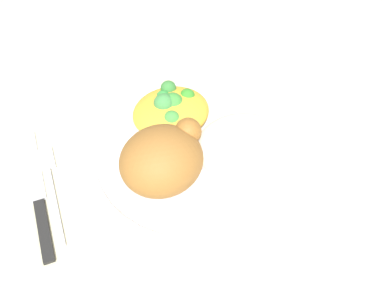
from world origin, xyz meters
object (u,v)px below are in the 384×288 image
(fork, at_px, (50,187))
(knife, at_px, (39,201))
(roasted_chicken, at_px, (163,159))
(rice_pile, at_px, (239,144))
(mac_cheese_with_broccoli, at_px, (170,110))
(plate, at_px, (192,153))

(fork, height_order, knife, knife)
(roasted_chicken, relative_size, fork, 0.72)
(rice_pile, bearing_deg, roasted_chicken, 172.43)
(rice_pile, distance_m, knife, 0.24)
(roasted_chicken, xyz_separation_m, knife, (-0.14, 0.05, -0.05))
(mac_cheese_with_broccoli, distance_m, knife, 0.19)
(roasted_chicken, bearing_deg, knife, 161.00)
(plate, xyz_separation_m, mac_cheese_with_broccoli, (-0.00, 0.06, 0.02))
(roasted_chicken, xyz_separation_m, rice_pile, (0.09, -0.01, -0.01))
(plate, relative_size, roasted_chicken, 2.43)
(fork, xyz_separation_m, knife, (-0.02, -0.01, 0.00))
(roasted_chicken, bearing_deg, mac_cheese_with_broccoli, 58.98)
(plate, distance_m, rice_pile, 0.06)
(plate, relative_size, rice_pile, 2.32)
(rice_pile, relative_size, fork, 0.75)
(knife, bearing_deg, plate, -7.44)
(plate, distance_m, roasted_chicken, 0.07)
(mac_cheese_with_broccoli, distance_m, fork, 0.17)
(fork, bearing_deg, roasted_chicken, -26.92)
(roasted_chicken, relative_size, knife, 0.54)
(plate, bearing_deg, rice_pile, -39.04)
(knife, bearing_deg, mac_cheese_with_broccoli, 10.16)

